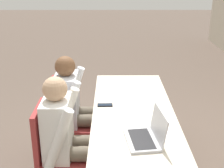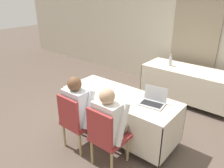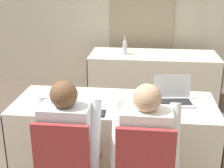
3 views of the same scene
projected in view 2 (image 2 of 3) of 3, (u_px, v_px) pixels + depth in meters
The scene contains 13 objects.
ground_plane at pixel (119, 134), 3.69m from camera, with size 24.00×24.00×0.00m, color brown.
wall_back at pixel (188, 32), 4.96m from camera, with size 12.00×0.06×2.70m.
curtain_panel at pixel (195, 35), 4.82m from camera, with size 1.04×0.04×2.65m.
conference_table_near at pixel (120, 105), 3.47m from camera, with size 1.86×0.73×0.73m.
conference_table_far at pixel (188, 77), 4.56m from camera, with size 1.86×0.73×0.73m.
laptop at pixel (153, 101), 3.11m from camera, with size 0.37×0.30×0.23m.
cell_phone at pixel (105, 99), 3.26m from camera, with size 0.07×0.14×0.01m.
paper_beside_laptop at pixel (148, 99), 3.28m from camera, with size 0.30×0.35×0.00m.
water_bottle at pixel (170, 60), 4.66m from camera, with size 0.07×0.07×0.25m.
chair_near_left at pixel (76, 120), 3.18m from camera, with size 0.44×0.44×0.89m.
chair_near_right at pixel (106, 136), 2.84m from camera, with size 0.44×0.44×0.89m.
person_checkered_shirt at pixel (80, 108), 3.19m from camera, with size 0.50×0.52×1.15m.
person_white_shirt at pixel (111, 122), 2.85m from camera, with size 0.50×0.52×1.15m.
Camera 2 is at (1.83, -2.44, 2.24)m, focal length 35.00 mm.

